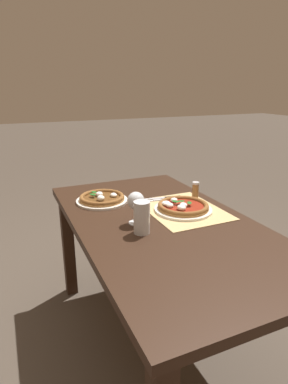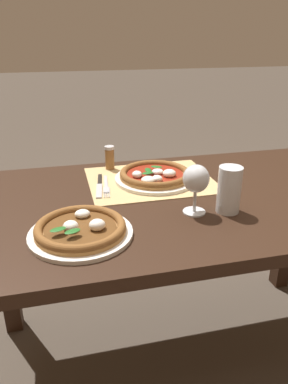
# 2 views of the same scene
# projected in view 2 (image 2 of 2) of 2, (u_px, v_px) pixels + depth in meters

# --- Properties ---
(ground_plane) EXTENTS (24.00, 24.00, 0.00)m
(ground_plane) POSITION_uv_depth(u_px,v_px,m) (179.00, 356.00, 1.57)
(ground_plane) COLOR #473D33
(dining_table) EXTENTS (1.48, 0.81, 0.74)m
(dining_table) POSITION_uv_depth(u_px,v_px,m) (186.00, 222.00, 1.31)
(dining_table) COLOR black
(dining_table) RESTS_ON ground
(paper_placemat) EXTENTS (0.46, 0.37, 0.00)m
(paper_placemat) POSITION_uv_depth(u_px,v_px,m) (150.00, 180.00, 1.40)
(paper_placemat) COLOR tan
(paper_placemat) RESTS_ON dining_table
(pizza_near) EXTENTS (0.30, 0.30, 0.05)m
(pizza_near) POSITION_uv_depth(u_px,v_px,m) (155.00, 175.00, 1.38)
(pizza_near) COLOR silver
(pizza_near) RESTS_ON paper_placemat
(pizza_far) EXTENTS (0.29, 0.29, 0.05)m
(pizza_far) POSITION_uv_depth(u_px,v_px,m) (81.00, 229.00, 1.02)
(pizza_far) COLOR silver
(pizza_far) RESTS_ON dining_table
(wine_glass) EXTENTS (0.08, 0.08, 0.16)m
(wine_glass) POSITION_uv_depth(u_px,v_px,m) (196.00, 181.00, 1.11)
(wine_glass) COLOR silver
(wine_glass) RESTS_ON dining_table
(pint_glass) EXTENTS (0.07, 0.07, 0.15)m
(pint_glass) POSITION_uv_depth(u_px,v_px,m) (229.00, 191.00, 1.13)
(pint_glass) COLOR silver
(pint_glass) RESTS_ON dining_table
(fork) EXTENTS (0.04, 0.20, 0.00)m
(fork) POSITION_uv_depth(u_px,v_px,m) (106.00, 186.00, 1.33)
(fork) COLOR #B7B7BC
(fork) RESTS_ON paper_placemat
(knife) EXTENTS (0.05, 0.22, 0.01)m
(knife) POSITION_uv_depth(u_px,v_px,m) (99.00, 186.00, 1.34)
(knife) COLOR black
(knife) RESTS_ON paper_placemat
(pepper_shaker) EXTENTS (0.04, 0.04, 0.10)m
(pepper_shaker) POSITION_uv_depth(u_px,v_px,m) (110.00, 158.00, 1.49)
(pepper_shaker) COLOR brown
(pepper_shaker) RESTS_ON dining_table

